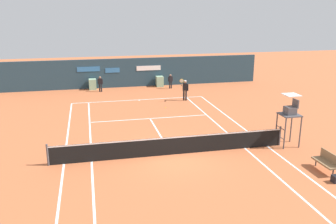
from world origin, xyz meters
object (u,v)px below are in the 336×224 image
player_bench (327,161)px  ball_kid_centre_post (100,83)px  player_on_baseline (185,88)px  tennis_ball_mid_court (165,108)px  ball_kid_left_post (171,80)px  umpire_chair (290,112)px

player_bench → ball_kid_centre_post: 21.01m
player_bench → player_on_baseline: player_on_baseline is taller
ball_kid_centre_post → tennis_ball_mid_court: size_ratio=20.35×
ball_kid_centre_post → ball_kid_left_post: ball_kid_centre_post is taller
umpire_chair → player_on_baseline: size_ratio=1.52×
ball_kid_left_post → umpire_chair: bearing=98.8°
player_on_baseline → player_bench: bearing=122.0°
player_on_baseline → tennis_ball_mid_court: size_ratio=27.38×
player_on_baseline → ball_kid_centre_post: player_on_baseline is taller
player_bench → ball_kid_centre_post: (-9.34, 18.82, 0.29)m
player_on_baseline → tennis_ball_mid_court: 2.93m
player_on_baseline → ball_kid_centre_post: size_ratio=1.35×
umpire_chair → player_bench: size_ratio=2.03×
umpire_chair → tennis_ball_mid_court: (-4.84, 8.87, -1.82)m
umpire_chair → player_on_baseline: (-2.83, 10.78, -0.86)m
player_bench → ball_kid_left_post: 19.05m
umpire_chair → player_bench: umpire_chair is taller
player_on_baseline → tennis_ball_mid_court: bearing=64.0°
umpire_chair → ball_kid_left_post: (-2.93, 15.48, -1.09)m
ball_kid_left_post → player_bench: bearing=97.0°
ball_kid_left_post → player_on_baseline: bearing=89.2°
umpire_chair → tennis_ball_mid_court: size_ratio=41.66×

